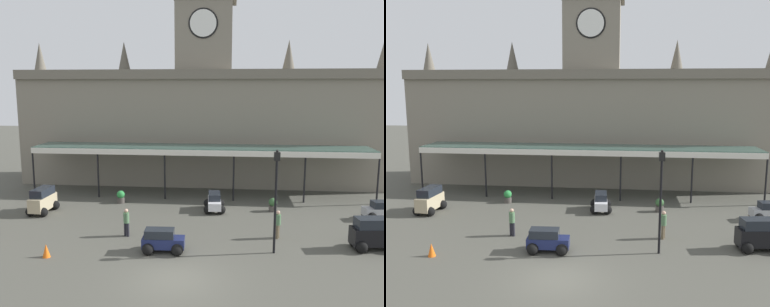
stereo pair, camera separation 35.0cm
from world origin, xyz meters
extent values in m
plane|color=#4B4A41|center=(0.00, 0.00, 0.00)|extent=(140.00, 140.00, 0.00)
cube|color=gray|center=(0.00, 19.84, 5.09)|extent=(32.82, 5.66, 10.18)
cube|color=#6C6558|center=(0.00, 16.86, 9.78)|extent=(32.82, 0.30, 0.80)
cube|color=gray|center=(0.00, 19.84, 13.20)|extent=(4.80, 4.80, 6.04)
cylinder|color=white|center=(0.00, 17.38, 13.93)|extent=(2.20, 0.12, 2.20)
cylinder|color=black|center=(0.00, 17.42, 13.93)|extent=(2.46, 0.06, 2.46)
cone|color=#5F594E|center=(-15.41, 19.84, 11.48)|extent=(1.10, 1.10, 2.60)
cone|color=#5F594E|center=(-7.38, 19.84, 11.48)|extent=(1.10, 1.10, 2.60)
cone|color=#5F594E|center=(7.38, 19.84, 11.48)|extent=(1.10, 1.10, 2.60)
cone|color=#5F594E|center=(15.41, 19.84, 11.48)|extent=(1.10, 1.10, 2.60)
cube|color=#38564C|center=(0.00, 14.81, 3.94)|extent=(26.79, 3.20, 0.16)
cube|color=silver|center=(0.00, 13.21, 3.74)|extent=(26.79, 0.12, 0.44)
cylinder|color=black|center=(-13.39, 13.36, 1.93)|extent=(0.14, 0.14, 3.86)
cylinder|color=black|center=(-8.04, 13.36, 1.93)|extent=(0.14, 0.14, 3.86)
cylinder|color=black|center=(-2.68, 13.36, 1.93)|extent=(0.14, 0.14, 3.86)
cylinder|color=black|center=(2.68, 13.36, 1.93)|extent=(0.14, 0.14, 3.86)
cylinder|color=black|center=(8.04, 13.36, 1.93)|extent=(0.14, 0.14, 3.86)
cylinder|color=black|center=(13.39, 13.36, 1.93)|extent=(0.14, 0.14, 3.86)
cube|color=silver|center=(1.33, 10.62, 0.54)|extent=(1.04, 2.30, 0.55)
cube|color=#1E232B|center=(1.32, 10.82, 1.05)|extent=(0.93, 1.60, 0.45)
sphere|color=black|center=(1.83, 9.87, 0.32)|extent=(0.64, 0.64, 0.64)
sphere|color=black|center=(0.93, 9.81, 0.32)|extent=(0.64, 0.64, 0.64)
sphere|color=black|center=(1.73, 11.42, 0.32)|extent=(0.64, 0.64, 0.64)
sphere|color=black|center=(0.83, 11.36, 0.32)|extent=(0.64, 0.64, 0.64)
cube|color=#19214C|center=(-1.07, 3.04, 0.54)|extent=(2.29, 1.00, 0.55)
cube|color=#1E232B|center=(-1.27, 3.03, 1.05)|extent=(1.58, 0.90, 0.45)
sphere|color=black|center=(-0.32, 3.53, 0.32)|extent=(0.64, 0.64, 0.64)
sphere|color=black|center=(-0.28, 2.63, 0.32)|extent=(0.64, 0.64, 0.64)
sphere|color=black|center=(-1.86, 3.46, 0.32)|extent=(0.64, 0.64, 0.64)
sphere|color=black|center=(-1.83, 2.56, 0.32)|extent=(0.64, 0.64, 0.64)
cube|color=black|center=(10.22, 4.50, 0.74)|extent=(2.49, 1.22, 0.95)
cube|color=#1E232B|center=(10.17, 4.50, 1.50)|extent=(1.99, 1.11, 0.55)
sphere|color=black|center=(11.01, 5.08, 0.32)|extent=(0.64, 0.64, 0.64)
sphere|color=black|center=(9.32, 4.88, 0.32)|extent=(0.64, 0.64, 0.64)
sphere|color=black|center=(9.43, 3.93, 0.32)|extent=(0.64, 0.64, 0.64)
cube|color=#B2B5BA|center=(12.41, 9.71, 0.54)|extent=(2.34, 1.15, 0.55)
cube|color=#1E232B|center=(12.61, 9.73, 1.05)|extent=(1.63, 1.00, 0.45)
sphere|color=black|center=(11.69, 9.18, 0.32)|extent=(0.64, 0.64, 0.64)
sphere|color=black|center=(11.59, 10.07, 0.32)|extent=(0.64, 0.64, 0.64)
cube|color=tan|center=(-10.62, 9.01, 0.74)|extent=(1.09, 2.45, 0.95)
cube|color=#1E232B|center=(-10.62, 9.05, 1.50)|extent=(1.01, 1.95, 0.55)
sphere|color=black|center=(-10.20, 8.13, 0.32)|extent=(0.64, 0.64, 0.64)
sphere|color=black|center=(-11.15, 8.18, 0.32)|extent=(0.64, 0.64, 0.64)
sphere|color=black|center=(-10.10, 9.83, 0.32)|extent=(0.64, 0.64, 0.64)
sphere|color=black|center=(-11.05, 9.88, 0.32)|extent=(0.64, 0.64, 0.64)
cylinder|color=black|center=(-3.72, 5.22, 0.41)|extent=(0.17, 0.17, 0.82)
cylinder|color=black|center=(-3.54, 5.09, 0.41)|extent=(0.17, 0.17, 0.82)
cylinder|color=#4C724C|center=(-3.63, 5.16, 1.13)|extent=(0.34, 0.34, 0.62)
sphere|color=tan|center=(-3.63, 5.16, 1.55)|extent=(0.23, 0.23, 0.23)
cylinder|color=brown|center=(5.18, 5.55, 0.41)|extent=(0.17, 0.17, 0.82)
cylinder|color=brown|center=(5.26, 5.76, 0.41)|extent=(0.17, 0.17, 0.82)
cylinder|color=#4C724C|center=(5.22, 5.66, 1.13)|extent=(0.34, 0.34, 0.62)
sphere|color=tan|center=(5.22, 5.66, 1.55)|extent=(0.23, 0.23, 0.23)
cylinder|color=black|center=(4.80, 3.48, 2.50)|extent=(0.13, 0.13, 5.00)
cube|color=black|center=(4.80, 3.48, 5.22)|extent=(0.30, 0.30, 0.44)
sphere|color=black|center=(4.80, 3.48, 5.50)|extent=(0.14, 0.14, 0.14)
cone|color=orange|center=(-7.01, 1.80, 0.35)|extent=(0.40, 0.40, 0.71)
cylinder|color=#47423D|center=(5.47, 10.89, 0.21)|extent=(0.56, 0.56, 0.42)
sphere|color=#325A30|center=(5.47, 10.89, 0.66)|extent=(0.60, 0.60, 0.60)
cylinder|color=#47423D|center=(-5.84, 11.90, 0.21)|extent=(0.56, 0.56, 0.42)
sphere|color=#2A853D|center=(-5.84, 11.90, 0.66)|extent=(0.60, 0.60, 0.60)
camera|label=1|loc=(2.43, -17.26, 8.74)|focal=37.92mm
camera|label=2|loc=(2.77, -17.23, 8.74)|focal=37.92mm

